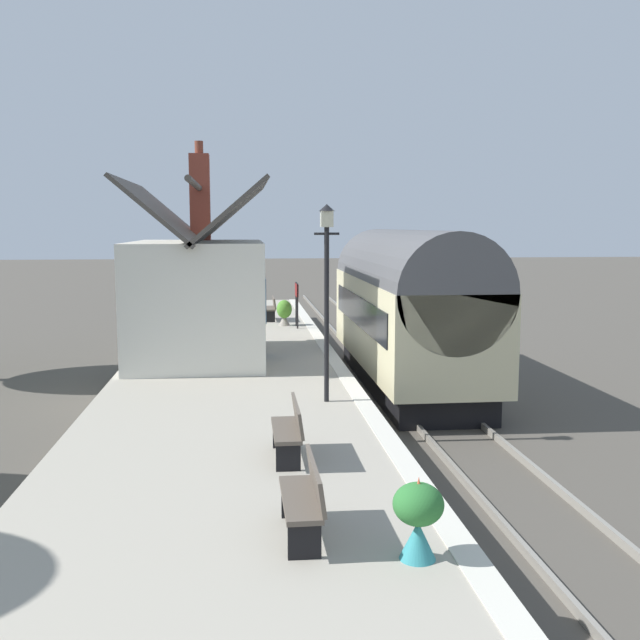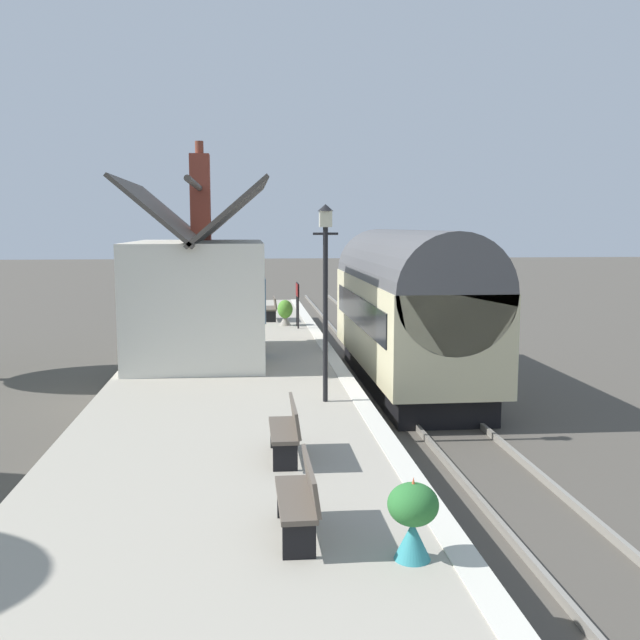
% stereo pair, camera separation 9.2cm
% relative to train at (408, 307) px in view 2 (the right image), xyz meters
% --- Properties ---
extents(ground_plane, '(160.00, 160.00, 0.00)m').
position_rel_train_xyz_m(ground_plane, '(-0.63, 0.90, -2.22)').
color(ground_plane, '#4C473F').
extents(platform, '(32.00, 5.67, 0.88)m').
position_rel_train_xyz_m(platform, '(-0.63, 4.73, -1.78)').
color(platform, '#A39B8C').
rests_on(platform, ground).
extents(platform_edge_coping, '(32.00, 0.36, 0.02)m').
position_rel_train_xyz_m(platform_edge_coping, '(-0.63, 2.08, -1.33)').
color(platform_edge_coping, beige).
rests_on(platform_edge_coping, platform).
extents(rail_near, '(52.00, 0.08, 0.14)m').
position_rel_train_xyz_m(rail_near, '(-0.63, -0.72, -2.15)').
color(rail_near, gray).
rests_on(rail_near, ground).
extents(rail_far, '(52.00, 0.08, 0.14)m').
position_rel_train_xyz_m(rail_far, '(-0.63, 0.72, -2.15)').
color(rail_far, gray).
rests_on(rail_far, ground).
extents(train, '(9.50, 2.73, 4.32)m').
position_rel_train_xyz_m(train, '(0.00, 0.00, 0.00)').
color(train, black).
rests_on(train, ground).
extents(station_building, '(5.73, 3.68, 5.93)m').
position_rel_train_xyz_m(station_building, '(0.26, 5.66, 0.39)').
color(station_building, silver).
rests_on(station_building, platform).
extents(bench_by_lamp, '(1.40, 0.44, 0.88)m').
position_rel_train_xyz_m(bench_by_lamp, '(7.85, 3.43, -0.86)').
color(bench_by_lamp, brown).
rests_on(bench_by_lamp, platform).
extents(bench_near_building, '(1.40, 0.44, 0.88)m').
position_rel_train_xyz_m(bench_near_building, '(-8.52, 3.79, -0.86)').
color(bench_near_building, brown).
rests_on(bench_near_building, platform).
extents(bench_platform_end, '(1.40, 0.44, 0.88)m').
position_rel_train_xyz_m(bench_platform_end, '(-11.32, 3.79, -0.86)').
color(bench_platform_end, brown).
rests_on(bench_platform_end, platform).
extents(planter_corner_building, '(0.55, 0.55, 0.92)m').
position_rel_train_xyz_m(planter_corner_building, '(6.36, 3.01, -0.85)').
color(planter_corner_building, gray).
rests_on(planter_corner_building, platform).
extents(planter_bench_right, '(0.55, 0.55, 0.91)m').
position_rel_train_xyz_m(planter_bench_right, '(-12.01, 2.65, -0.86)').
color(planter_bench_right, teal).
rests_on(planter_bench_right, platform).
extents(planter_bench_left, '(0.49, 0.49, 0.72)m').
position_rel_train_xyz_m(planter_bench_left, '(10.96, 4.63, -0.95)').
color(planter_bench_left, gray).
rests_on(planter_bench_left, platform).
extents(lamp_post_platform, '(0.32, 0.50, 3.97)m').
position_rel_train_xyz_m(lamp_post_platform, '(-4.98, 2.81, 1.41)').
color(lamp_post_platform, black).
rests_on(lamp_post_platform, platform).
extents(station_sign_board, '(0.96, 0.06, 1.57)m').
position_rel_train_xyz_m(station_sign_board, '(5.83, 2.60, -0.15)').
color(station_sign_board, black).
rests_on(station_sign_board, platform).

